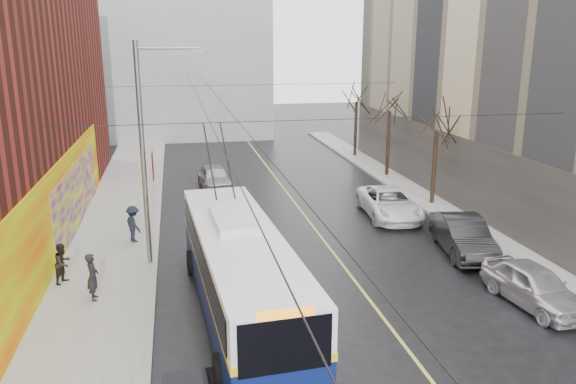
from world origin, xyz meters
The scene contains 18 objects.
sidewalk_left centered at (-8.00, 12.00, 0.07)m, with size 4.00×60.00×0.15m, color gray.
sidewalk_right centered at (9.00, 12.00, 0.07)m, with size 2.00×60.00×0.15m, color gray.
lane_line centered at (1.50, 14.00, 0.00)m, with size 0.12×50.00×0.01m, color #BFB74C.
building_far centered at (-6.00, 44.99, 9.02)m, with size 20.50×12.10×18.00m.
streetlight_pole centered at (-6.14, 10.00, 4.85)m, with size 2.65×0.60×9.00m.
catenary_wires centered at (-2.54, 14.77, 6.25)m, with size 18.00×60.00×0.22m.
tree_near centered at (9.00, 16.00, 4.98)m, with size 3.20×3.20×6.40m.
tree_mid centered at (9.00, 23.00, 5.25)m, with size 3.20×3.20×6.68m.
tree_far centered at (9.00, 30.00, 5.14)m, with size 3.20×3.20×6.57m.
pigeons_flying centered at (-1.89, 10.56, 6.76)m, with size 1.48×4.08×1.99m.
trolleybus centered at (-3.14, 4.99, 1.59)m, with size 3.39×12.18×5.71m.
parked_car_a centered at (6.98, 3.71, 0.73)m, with size 1.72×4.29×1.46m, color silver.
parked_car_b centered at (7.00, 8.78, 0.80)m, with size 1.70×4.86×1.60m, color black.
parked_car_c centered at (5.80, 14.40, 0.75)m, with size 2.48×5.39×1.50m, color white.
following_car centered at (-2.76, 21.93, 0.75)m, with size 1.78×4.42×1.51m, color #9E9EA3.
pedestrian_a centered at (-8.10, 6.89, 1.01)m, with size 0.62×0.41×1.71m, color black.
pedestrian_b centered at (-9.38, 8.60, 0.93)m, with size 0.75×0.59×1.55m, color black.
pedestrian_c centered at (-7.08, 12.72, 0.99)m, with size 1.08×0.62×1.67m, color black.
Camera 1 is at (-4.99, -12.23, 8.95)m, focal length 35.00 mm.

